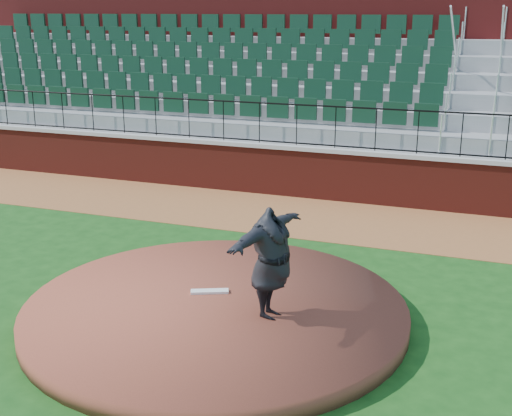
# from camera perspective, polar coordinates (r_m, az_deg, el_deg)

# --- Properties ---
(ground) EXTENTS (90.00, 90.00, 0.00)m
(ground) POSITION_cam_1_polar(r_m,az_deg,el_deg) (10.59, -2.86, -8.94)
(ground) COLOR #144513
(ground) RESTS_ON ground
(warning_track) EXTENTS (34.00, 3.20, 0.01)m
(warning_track) POSITION_cam_1_polar(r_m,az_deg,el_deg) (15.37, 5.07, -0.76)
(warning_track) COLOR brown
(warning_track) RESTS_ON ground
(field_wall) EXTENTS (34.00, 0.35, 1.20)m
(field_wall) POSITION_cam_1_polar(r_m,az_deg,el_deg) (16.70, 6.59, 2.72)
(field_wall) COLOR maroon
(field_wall) RESTS_ON ground
(wall_cap) EXTENTS (34.00, 0.45, 0.10)m
(wall_cap) POSITION_cam_1_polar(r_m,az_deg,el_deg) (16.56, 6.66, 4.90)
(wall_cap) COLOR #B7B7B7
(wall_cap) RESTS_ON field_wall
(wall_railing) EXTENTS (34.00, 0.05, 1.00)m
(wall_railing) POSITION_cam_1_polar(r_m,az_deg,el_deg) (16.46, 6.73, 6.78)
(wall_railing) COLOR black
(wall_railing) RESTS_ON wall_cap
(seating_stands) EXTENTS (34.00, 5.10, 4.60)m
(seating_stands) POSITION_cam_1_polar(r_m,az_deg,el_deg) (19.02, 8.78, 9.52)
(seating_stands) COLOR gray
(seating_stands) RESTS_ON ground
(concourse_wall) EXTENTS (34.00, 0.50, 5.50)m
(concourse_wall) POSITION_cam_1_polar(r_m,az_deg,el_deg) (21.71, 10.39, 11.49)
(concourse_wall) COLOR maroon
(concourse_wall) RESTS_ON ground
(pitchers_mound) EXTENTS (5.81, 5.81, 0.25)m
(pitchers_mound) POSITION_cam_1_polar(r_m,az_deg,el_deg) (10.41, -3.43, -8.66)
(pitchers_mound) COLOR brown
(pitchers_mound) RESTS_ON ground
(pitching_rubber) EXTENTS (0.60, 0.38, 0.04)m
(pitching_rubber) POSITION_cam_1_polar(r_m,az_deg,el_deg) (10.73, -3.94, -7.04)
(pitching_rubber) COLOR white
(pitching_rubber) RESTS_ON pitchers_mound
(pitcher) EXTENTS (0.83, 2.09, 1.65)m
(pitcher) POSITION_cam_1_polar(r_m,az_deg,el_deg) (9.61, 1.28, -4.67)
(pitcher) COLOR black
(pitcher) RESTS_ON pitchers_mound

